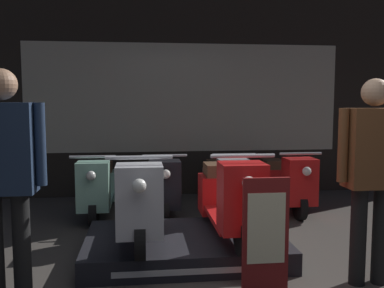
% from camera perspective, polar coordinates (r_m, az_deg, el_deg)
% --- Properties ---
extents(shop_wall_back, '(8.99, 0.09, 3.20)m').
position_cam_1_polar(shop_wall_back, '(6.84, -0.99, 6.56)').
color(shop_wall_back, '#28231E').
rests_on(shop_wall_back, ground_plane).
extents(display_platform, '(1.90, 1.25, 0.20)m').
position_cam_1_polar(display_platform, '(4.27, -0.98, -13.38)').
color(display_platform, black).
rests_on(display_platform, ground_plane).
extents(scooter_display_left, '(0.54, 1.62, 0.86)m').
position_cam_1_polar(scooter_display_left, '(4.13, -6.96, -7.47)').
color(scooter_display_left, black).
rests_on(scooter_display_left, display_platform).
extents(scooter_display_right, '(0.54, 1.62, 0.86)m').
position_cam_1_polar(scooter_display_right, '(4.21, 4.84, -7.19)').
color(scooter_display_right, black).
rests_on(scooter_display_right, display_platform).
extents(scooter_backrow_0, '(0.54, 1.62, 0.86)m').
position_cam_1_polar(scooter_backrow_0, '(5.84, -12.38, -5.69)').
color(scooter_backrow_0, black).
rests_on(scooter_backrow_0, ground_plane).
extents(scooter_backrow_1, '(0.54, 1.62, 0.86)m').
position_cam_1_polar(scooter_backrow_1, '(5.82, -3.95, -5.62)').
color(scooter_backrow_1, black).
rests_on(scooter_backrow_1, ground_plane).
extents(scooter_backrow_2, '(0.54, 1.62, 0.86)m').
position_cam_1_polar(scooter_backrow_2, '(5.92, 4.36, -5.42)').
color(scooter_backrow_2, black).
rests_on(scooter_backrow_2, ground_plane).
extents(scooter_backrow_3, '(0.54, 1.62, 0.86)m').
position_cam_1_polar(scooter_backrow_3, '(6.14, 12.22, -5.13)').
color(scooter_backrow_3, black).
rests_on(scooter_backrow_3, ground_plane).
extents(person_left_browsing, '(0.59, 0.24, 1.73)m').
position_cam_1_polar(person_left_browsing, '(3.39, -23.70, -2.79)').
color(person_left_browsing, black).
rests_on(person_left_browsing, ground_plane).
extents(person_right_browsing, '(0.59, 0.24, 1.68)m').
position_cam_1_polar(person_right_browsing, '(3.73, 22.91, -2.56)').
color(person_right_browsing, black).
rests_on(person_right_browsing, ground_plane).
extents(price_sign_board, '(0.36, 0.04, 0.92)m').
position_cam_1_polar(price_sign_board, '(3.42, 9.77, -11.97)').
color(price_sign_board, maroon).
rests_on(price_sign_board, ground_plane).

